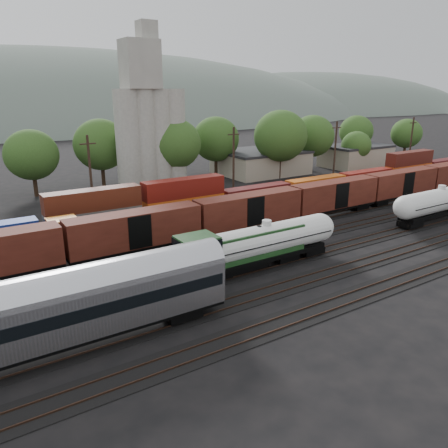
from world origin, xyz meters
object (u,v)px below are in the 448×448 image
passenger_coach (45,311)px  orange_locomotive (99,229)px  green_locomotive (234,251)px  tank_car_a (266,241)px  grain_silo (150,128)px

passenger_coach → orange_locomotive: 22.31m
green_locomotive → tank_car_a: 3.98m
tank_car_a → grain_silo: size_ratio=0.63×
grain_silo → green_locomotive: bearing=-102.8°
tank_car_a → orange_locomotive: 19.79m
tank_car_a → passenger_coach: 23.24m
green_locomotive → passenger_coach: (-18.71, -5.00, 1.08)m
orange_locomotive → green_locomotive: bearing=-59.2°
green_locomotive → grain_silo: (9.30, 41.00, 8.65)m
green_locomotive → passenger_coach: 19.40m
passenger_coach → orange_locomotive: size_ratio=1.68×
tank_car_a → passenger_coach: bearing=-167.6°
tank_car_a → passenger_coach: size_ratio=0.69×
tank_car_a → orange_locomotive: (-12.90, 15.00, -0.55)m
passenger_coach → orange_locomotive: passenger_coach is taller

